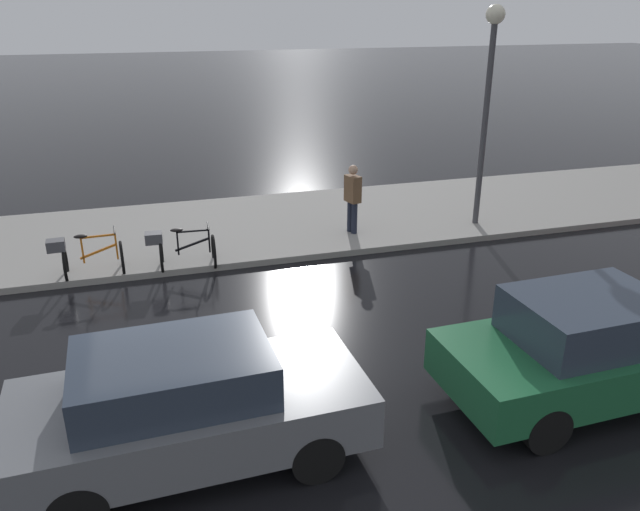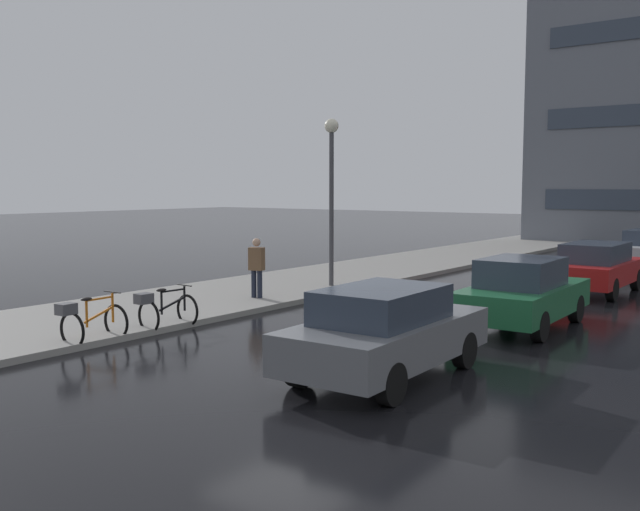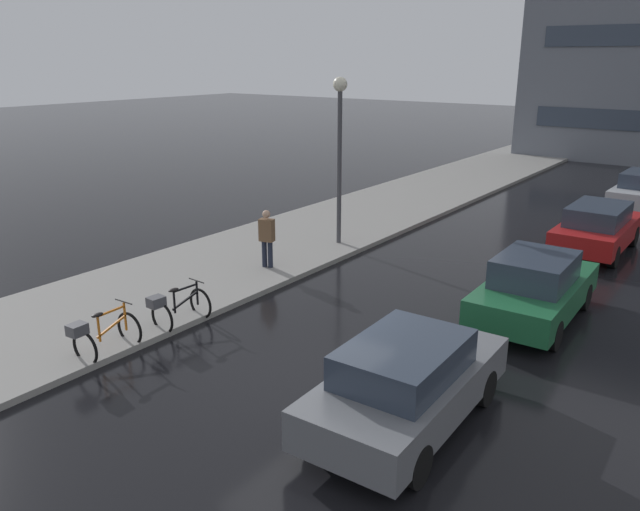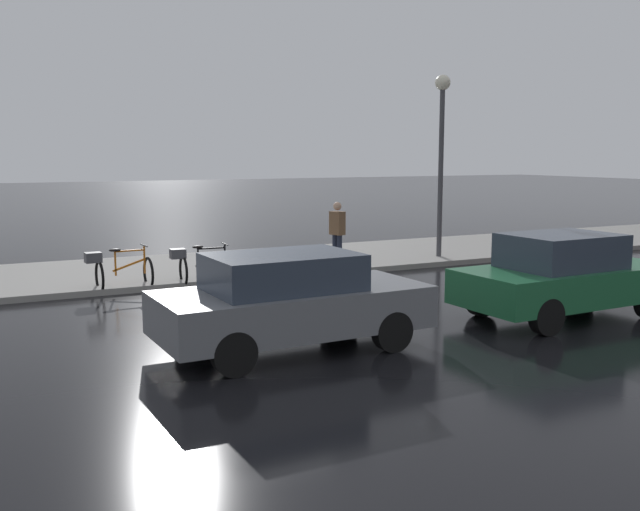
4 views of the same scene
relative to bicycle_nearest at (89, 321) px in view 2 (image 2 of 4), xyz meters
name	(u,v)px [view 2 (image 2 of 4)]	position (x,y,z in m)	size (l,w,h in m)	color
ground_plane	(289,359)	(3.90, 1.53, -0.50)	(140.00, 140.00, 0.00)	black
sidewalk_kerb	(337,276)	(-2.10, 11.53, -0.43)	(4.80, 60.00, 0.14)	gray
bicycle_nearest	(89,321)	(0.00, 0.00, 0.00)	(0.79, 1.42, 1.01)	black
bicycle_second	(163,309)	(0.08, 1.85, -0.01)	(0.79, 1.41, 0.96)	black
car_grey	(385,331)	(6.02, 1.47, 0.29)	(1.96, 4.26, 1.52)	slate
car_green	(523,293)	(6.26, 6.94, 0.29)	(1.95, 4.27, 1.58)	#1E6038
car_red	(596,267)	(6.07, 13.35, 0.28)	(1.84, 4.29, 1.50)	#AD1919
pedestrian	(257,266)	(-0.81, 5.92, 0.50)	(0.45, 0.33, 1.77)	#1E2333
streetlamp	(331,173)	(-0.60, 9.09, 3.08)	(0.43, 0.43, 5.19)	#424247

